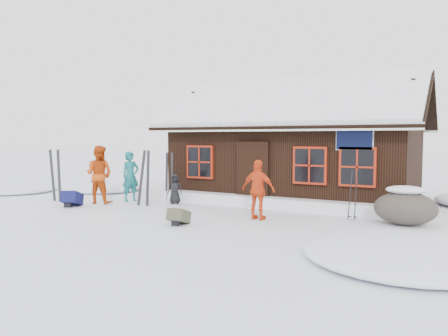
{
  "coord_description": "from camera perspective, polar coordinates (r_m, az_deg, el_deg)",
  "views": [
    {
      "loc": [
        6.89,
        -10.25,
        2.19
      ],
      "look_at": [
        0.73,
        0.85,
        1.3
      ],
      "focal_mm": 35.0,
      "sensor_mm": 36.0,
      "label": 1
    }
  ],
  "objects": [
    {
      "name": "skier_crouched",
      "position": [
        14.53,
        -6.43,
        -2.72
      ],
      "size": [
        0.57,
        0.49,
        0.99
      ],
      "primitive_type": "imported",
      "rotation": [
        0.0,
        0.0,
        0.45
      ],
      "color": "black",
      "rests_on": "ground"
    },
    {
      "name": "ski_pair_mid",
      "position": [
        16.06,
        -21.12,
        -0.99
      ],
      "size": [
        0.51,
        0.11,
        1.84
      ],
      "rotation": [
        0.0,
        0.0,
        0.08
      ],
      "color": "black",
      "rests_on": "ground"
    },
    {
      "name": "ground",
      "position": [
        12.55,
        -4.82,
        -6.06
      ],
      "size": [
        120.0,
        120.0,
        0.0
      ],
      "primitive_type": "plane",
      "color": "white",
      "rests_on": "ground"
    },
    {
      "name": "backpack_blue",
      "position": [
        14.69,
        -19.22,
        -4.09
      ],
      "size": [
        0.72,
        0.8,
        0.36
      ],
      "primitive_type": "cube",
      "rotation": [
        0.0,
        0.0,
        0.43
      ],
      "color": "#101344",
      "rests_on": "ground"
    },
    {
      "name": "skier_teal",
      "position": [
        15.29,
        -12.1,
        -1.09
      ],
      "size": [
        0.6,
        0.73,
        1.71
      ],
      "primitive_type": "imported",
      "rotation": [
        0.0,
        0.0,
        1.22
      ],
      "color": "#156568",
      "rests_on": "ground"
    },
    {
      "name": "snow_drift",
      "position": [
        13.77,
        5.67,
        -4.43
      ],
      "size": [
        7.6,
        0.6,
        0.35
      ],
      "primitive_type": "cube",
      "color": "white",
      "rests_on": "ground"
    },
    {
      "name": "snow_mounds",
      "position": [
        13.38,
        5.61,
        -5.43
      ],
      "size": [
        20.6,
        13.2,
        0.48
      ],
      "color": "white",
      "rests_on": "ground"
    },
    {
      "name": "boulder",
      "position": [
        11.85,
        22.59,
        -4.75
      ],
      "size": [
        1.52,
        1.14,
        0.88
      ],
      "color": "#4B433C",
      "rests_on": "ground"
    },
    {
      "name": "ski_pair_right",
      "position": [
        15.18,
        -7.15,
        -1.24
      ],
      "size": [
        0.42,
        0.12,
        1.72
      ],
      "rotation": [
        0.0,
        0.0,
        -0.21
      ],
      "color": "black",
      "rests_on": "ground"
    },
    {
      "name": "mountain_hut",
      "position": [
        16.17,
        9.55,
        1.77
      ],
      "size": [
        8.9,
        6.09,
        4.42
      ],
      "color": "black",
      "rests_on": "ground"
    },
    {
      "name": "ski_pair_left",
      "position": [
        14.15,
        -10.33,
        -1.4
      ],
      "size": [
        0.62,
        0.21,
        1.84
      ],
      "rotation": [
        0.0,
        0.0,
        -0.17
      ],
      "color": "black",
      "rests_on": "ground"
    },
    {
      "name": "skier_orange_left",
      "position": [
        15.06,
        -15.99,
        -0.82
      ],
      "size": [
        1.08,
        0.93,
        1.92
      ],
      "primitive_type": "imported",
      "rotation": [
        0.0,
        0.0,
        3.38
      ],
      "color": "#C4420D",
      "rests_on": "ground"
    },
    {
      "name": "skier_orange_right",
      "position": [
        11.63,
        4.51,
        -2.86
      ],
      "size": [
        0.95,
        0.41,
        1.6
      ],
      "primitive_type": "imported",
      "rotation": [
        0.0,
        0.0,
        3.12
      ],
      "color": "#DE4316",
      "rests_on": "ground"
    },
    {
      "name": "ski_poles",
      "position": [
        12.1,
        16.48,
        -3.48
      ],
      "size": [
        0.25,
        0.12,
        1.37
      ],
      "color": "black",
      "rests_on": "ground"
    },
    {
      "name": "backpack_olive",
      "position": [
        11.06,
        -5.93,
        -6.63
      ],
      "size": [
        0.5,
        0.61,
        0.3
      ],
      "primitive_type": "cube",
      "rotation": [
        0.0,
        0.0,
        0.15
      ],
      "color": "#444430",
      "rests_on": "ground"
    }
  ]
}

